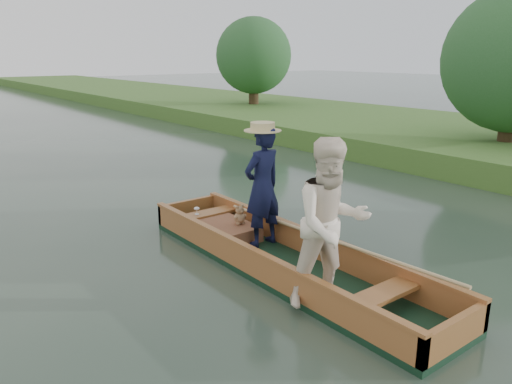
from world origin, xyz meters
TOP-DOWN VIEW (x-y plane):
  - ground at (0.00, 0.00)m, footprint 120.00×120.00m
  - trees_far at (9.43, 6.93)m, footprint 4.40×15.34m
  - punt at (-0.09, -0.26)m, footprint 1.41×5.00m

SIDE VIEW (x-z plane):
  - ground at x=0.00m, z-range 0.00..0.00m
  - punt at x=-0.09m, z-range -0.28..1.67m
  - trees_far at x=9.43m, z-range 0.35..4.79m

